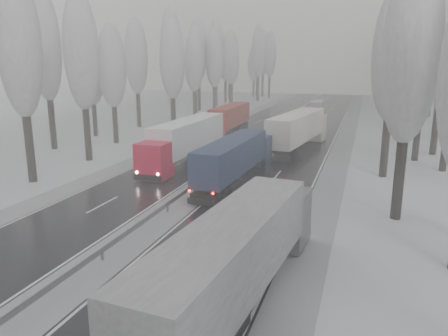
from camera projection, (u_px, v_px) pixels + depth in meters
The scene contains 55 objects.
ground at pixel (52, 299), 19.36m from camera, with size 260.00×260.00×0.00m, color silver.
carriageway_right at pixel (288, 162), 45.46m from camera, with size 7.50×200.00×0.03m, color black.
carriageway_left at pixel (194, 156), 48.63m from camera, with size 7.50×200.00×0.03m, color black.
median_slush at pixel (239, 159), 47.05m from camera, with size 3.00×200.00×0.04m, color #97999E.
shoulder_right at pixel (337, 166), 43.97m from camera, with size 2.40×200.00×0.04m, color #97999E.
shoulder_left at pixel (154, 153), 50.13m from camera, with size 2.40×200.00×0.04m, color #97999E.
median_guardrail at pixel (239, 154), 46.90m from camera, with size 0.12×200.00×0.76m.
tree_16 at pixel (411, 54), 26.74m from camera, with size 3.60×3.60×16.53m.
tree_18 at pixel (393, 56), 37.38m from camera, with size 3.60×3.60×16.58m.
tree_20 at pixel (425, 62), 44.00m from camera, with size 3.60×3.60×15.71m.
tree_21 at pixel (445, 44), 46.57m from camera, with size 3.60×3.60×18.62m.
tree_22 at pixel (407, 61), 53.87m from camera, with size 3.60×3.60×15.86m.
tree_24 at pixel (414, 39), 57.91m from camera, with size 3.60×3.60×20.49m.
tree_26 at pixel (405, 49), 67.73m from camera, with size 3.60×3.60×18.78m.
tree_28 at pixel (393, 48), 77.83m from camera, with size 3.60×3.60×19.62m.
tree_29 at pixel (435, 53), 79.53m from camera, with size 3.60×3.60×18.11m.
tree_30 at pixel (392, 55), 87.03m from camera, with size 3.60×3.60×17.86m.
tree_31 at pixel (422, 53), 88.83m from camera, with size 3.60×3.60×18.58m.
tree_32 at pixel (390, 57), 94.02m from camera, with size 3.60×3.60×17.33m.
tree_33 at pixel (404, 66), 97.22m from camera, with size 3.60×3.60×14.33m.
tree_34 at pixel (385, 56), 100.81m from camera, with size 3.60×3.60×17.63m.
tree_35 at pixel (426, 55), 101.62m from camera, with size 3.60×3.60×18.25m.
tree_36 at pixel (390, 50), 109.10m from camera, with size 3.60×3.60×20.23m.
tree_37 at pixel (417, 60), 111.27m from camera, with size 3.60×3.60×16.37m.
tree_38 at pixel (394, 56), 118.69m from camera, with size 3.60×3.60×17.97m.
tree_39 at pixel (404, 61), 121.80m from camera, with size 3.60×3.60×16.19m.
tree_56 at pixel (18, 43), 35.52m from camera, with size 3.60×3.60×18.12m.
tree_58 at pixel (81, 53), 43.96m from camera, with size 3.60×3.60×17.21m.
tree_59 at pixel (45, 47), 49.79m from camera, with size 3.60×3.60×18.41m.
tree_60 at pixel (112, 67), 54.01m from camera, with size 3.60×3.60×14.84m.
tree_61 at pixel (91, 71), 59.58m from camera, with size 3.60×3.60×13.95m.
tree_62 at pixel (172, 61), 61.47m from camera, with size 3.60×3.60×16.04m.
tree_63 at pixel (136, 57), 67.42m from camera, with size 3.60×3.60×16.88m.
tree_64 at pixel (171, 63), 71.16m from camera, with size 3.60×3.60×15.42m.
tree_65 at pixel (171, 47), 74.78m from camera, with size 3.60×3.60×19.48m.
tree_66 at pixel (194, 64), 80.05m from camera, with size 3.60×3.60×15.23m.
tree_67 at pixel (195, 57), 83.88m from camera, with size 3.60×3.60×17.09m.
tree_68 at pixel (214, 59), 85.60m from camera, with size 3.60×3.60×16.65m.
tree_69 at pixel (199, 50), 90.35m from camera, with size 3.60×3.60×19.35m.
tree_70 at pixel (231, 58), 94.76m from camera, with size 3.60×3.60×17.09m.
tree_71 at pixel (216, 51), 99.51m from camera, with size 3.60×3.60×19.61m.
tree_72 at pixel (232, 63), 104.48m from camera, with size 3.60×3.60×15.11m.
tree_73 at pixel (226, 58), 108.72m from camera, with size 3.60×3.60×17.22m.
tree_74 at pixel (258, 52), 112.58m from camera, with size 3.60×3.60×19.68m.
tree_75 at pixel (229, 55), 119.19m from camera, with size 3.60×3.60×18.60m.
tree_76 at pixel (270, 55), 121.11m from camera, with size 3.60×3.60×18.55m.
tree_77 at pixel (254, 65), 127.14m from camera, with size 3.60×3.60×14.32m.
tree_78 at pixel (263, 53), 128.10m from camera, with size 3.60×3.60×19.55m.
tree_79 at pixel (257, 59), 133.01m from camera, with size 3.60×3.60×17.07m.
truck_grey_tarp at pixel (241, 252), 18.33m from camera, with size 4.04×16.70×4.25m.
truck_blue_box at pixel (236, 157), 37.56m from camera, with size 2.99×15.30×3.90m.
truck_cream_box at pixel (300, 128), 51.12m from camera, with size 4.98×17.64×4.49m.
box_truck_distant at pixel (317, 107), 86.71m from camera, with size 2.74×7.28×2.66m.
truck_red_white at pixel (185, 139), 44.53m from camera, with size 2.89×17.09×4.37m.
truck_red_red at pixel (228, 118), 61.87m from camera, with size 2.80×15.94×4.07m.
Camera 1 is at (12.70, -14.17, 10.26)m, focal length 35.00 mm.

